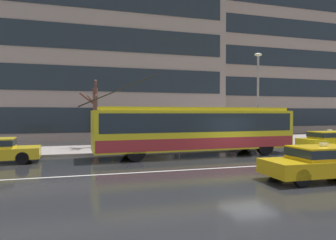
{
  "coord_description": "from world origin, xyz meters",
  "views": [
    {
      "loc": [
        -8.24,
        -13.72,
        2.51
      ],
      "look_at": [
        -3.17,
        3.97,
        2.11
      ],
      "focal_mm": 32.07,
      "sensor_mm": 36.0,
      "label": 1
    }
  ],
  "objects": [
    {
      "name": "taxi_ahead_of_bus",
      "position": [
        8.39,
        3.15,
        0.7
      ],
      "size": [
        4.66,
        1.85,
        1.39
      ],
      "color": "yellow",
      "rests_on": "ground_plane"
    },
    {
      "name": "sidewalk_slab",
      "position": [
        0.0,
        9.65,
        0.07
      ],
      "size": [
        80.0,
        10.0,
        0.14
      ],
      "primitive_type": "cube",
      "color": "gray",
      "rests_on": "ground_plane"
    },
    {
      "name": "crosswalk_stripe_edge_near",
      "position": [
        5.47,
        1.32,
        0.0
      ],
      "size": [
        0.44,
        4.4,
        0.01
      ],
      "primitive_type": "cube",
      "color": "beige",
      "rests_on": "ground_plane"
    },
    {
      "name": "lane_centre_line",
      "position": [
        0.0,
        -1.2,
        0.0
      ],
      "size": [
        72.0,
        0.14,
        0.01
      ],
      "primitive_type": "cube",
      "color": "silver",
      "rests_on": "ground_plane"
    },
    {
      "name": "office_tower_corner_left",
      "position": [
        -5.67,
        20.53,
        12.64
      ],
      "size": [
        22.16,
        15.56,
        25.25
      ],
      "color": "gray",
      "rests_on": "ground_plane"
    },
    {
      "name": "ground_plane",
      "position": [
        0.0,
        0.0,
        0.0
      ],
      "size": [
        160.0,
        160.0,
        0.0
      ],
      "primitive_type": "plane",
      "color": "#242628"
    },
    {
      "name": "taxi_oncoming_near",
      "position": [
        0.47,
        -4.43,
        0.7
      ],
      "size": [
        4.36,
        1.84,
        1.39
      ],
      "color": "yellow",
      "rests_on": "ground_plane"
    },
    {
      "name": "pedestrian_waiting_by_pole",
      "position": [
        3.06,
        7.57,
        1.68
      ],
      "size": [
        1.41,
        1.41,
        1.93
      ],
      "color": "#5C4B4D",
      "rests_on": "sidewalk_slab"
    },
    {
      "name": "pedestrian_approaching_curb",
      "position": [
        -6.15,
        6.27,
        1.71
      ],
      "size": [
        1.49,
        1.49,
        1.93
      ],
      "color": "#465446",
      "rests_on": "sidewalk_slab"
    },
    {
      "name": "pedestrian_at_shelter",
      "position": [
        2.91,
        6.33,
        1.67
      ],
      "size": [
        1.39,
        1.39,
        1.92
      ],
      "color": "navy",
      "rests_on": "sidewalk_slab"
    },
    {
      "name": "street_tree_bare",
      "position": [
        -7.39,
        7.81,
        2.5
      ],
      "size": [
        1.27,
        1.99,
        4.65
      ],
      "color": "brown",
      "rests_on": "sidewalk_slab"
    },
    {
      "name": "crosswalk_stripe_inner_a",
      "position": [
        6.37,
        1.32,
        0.0
      ],
      "size": [
        0.44,
        4.4,
        0.01
      ],
      "primitive_type": "cube",
      "color": "beige",
      "rests_on": "ground_plane"
    },
    {
      "name": "bus_shelter",
      "position": [
        -3.52,
        6.8,
        2.0
      ],
      "size": [
        3.72,
        1.71,
        2.47
      ],
      "color": "gray",
      "rests_on": "sidewalk_slab"
    },
    {
      "name": "pedestrian_walking_past",
      "position": [
        -5.48,
        6.87,
        1.68
      ],
      "size": [
        1.39,
        1.39,
        1.91
      ],
      "color": "#535841",
      "rests_on": "sidewalk_slab"
    },
    {
      "name": "office_tower_corner_right",
      "position": [
        17.56,
        23.34,
        9.54
      ],
      "size": [
        25.72,
        10.42,
        19.06
      ],
      "color": "#A29084",
      "rests_on": "ground_plane"
    },
    {
      "name": "trolleybus",
      "position": [
        -1.71,
        3.05,
        1.59
      ],
      "size": [
        12.78,
        2.96,
        4.77
      ],
      "color": "yellow",
      "rests_on": "ground_plane"
    },
    {
      "name": "street_lamp",
      "position": [
        4.09,
        5.49,
        4.13
      ],
      "size": [
        0.6,
        0.32,
        6.76
      ],
      "color": "gray",
      "rests_on": "sidewalk_slab"
    }
  ]
}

